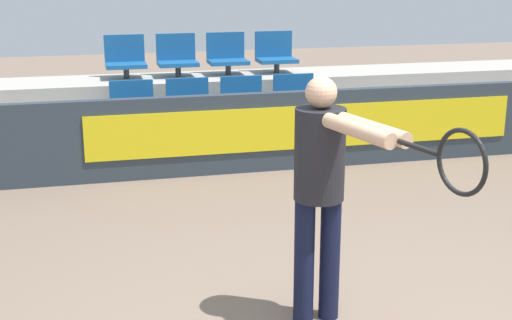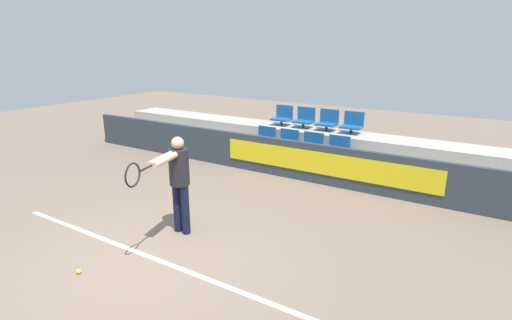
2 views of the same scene
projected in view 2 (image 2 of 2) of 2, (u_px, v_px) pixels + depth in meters
The scene contains 15 objects.
ground_plane at pixel (145, 258), 5.71m from camera, with size 30.00×30.00×0.00m, color #7A6656.
court_baseline at pixel (148, 256), 5.76m from camera, with size 5.87×0.08×0.01m.
barrier_wall at pixel (287, 159), 9.05m from camera, with size 12.59×0.14×0.87m.
bleacher_tier_front at pixel (297, 162), 9.57m from camera, with size 12.19×0.92×0.42m.
bleacher_tier_middle at pixel (313, 146), 10.25m from camera, with size 12.19×0.92×0.85m.
stadium_chair_0 at pixel (265, 138), 10.02m from camera, with size 0.49×0.38×0.52m.
stadium_chair_1 at pixel (288, 142), 9.70m from camera, with size 0.49×0.38×0.52m.
stadium_chair_2 at pixel (312, 145), 9.37m from camera, with size 0.49×0.38×0.52m.
stadium_chair_3 at pixel (338, 149), 9.04m from camera, with size 0.49×0.38×0.52m.
stadium_chair_4 at pixel (283, 116), 10.65m from camera, with size 0.49×0.38×0.52m.
stadium_chair_5 at pixel (304, 119), 10.32m from camera, with size 0.49×0.38×0.52m.
stadium_chair_6 at pixel (328, 121), 9.99m from camera, with size 0.49×0.38×0.52m.
stadium_chair_7 at pixel (352, 124), 9.67m from camera, with size 0.49×0.38×0.52m.
tennis_player at pixel (177, 176), 6.17m from camera, with size 0.50×1.47×1.59m.
tennis_ball at pixel (79, 271), 5.32m from camera, with size 0.07×0.07×0.07m.
Camera 2 is at (4.05, -3.46, 2.96)m, focal length 28.00 mm.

